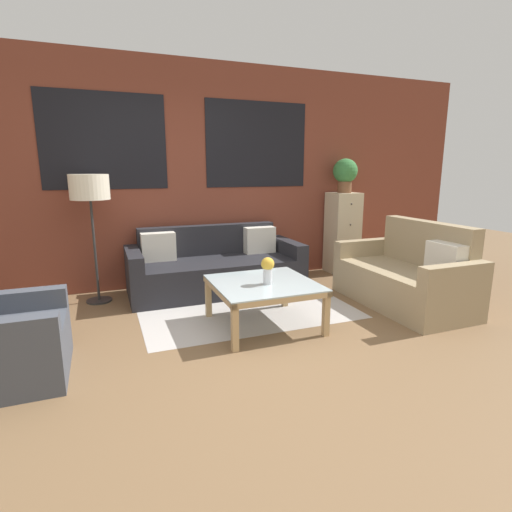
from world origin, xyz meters
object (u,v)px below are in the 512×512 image
object	(u,v)px
flower_vase	(268,268)
potted_plant	(345,173)
couch_dark	(215,268)
floor_lamp	(90,192)
settee_vintage	(407,278)
coffee_table	(264,288)
drawer_cabinet	(342,233)

from	to	relation	value
flower_vase	potted_plant	bearing A→B (deg)	40.65
couch_dark	floor_lamp	world-z (taller)	floor_lamp
settee_vintage	coffee_table	world-z (taller)	settee_vintage
coffee_table	drawer_cabinet	world-z (taller)	drawer_cabinet
drawer_cabinet	potted_plant	distance (m)	0.85
couch_dark	flower_vase	bearing A→B (deg)	-84.50
couch_dark	settee_vintage	world-z (taller)	settee_vintage
settee_vintage	coffee_table	xyz separation A→B (m)	(-1.71, 0.00, 0.06)
potted_plant	coffee_table	bearing A→B (deg)	-140.85
coffee_table	drawer_cabinet	distance (m)	2.41
drawer_cabinet	flower_vase	size ratio (longest dim) A/B	4.53
couch_dark	settee_vintage	bearing A→B (deg)	-35.22
couch_dark	potted_plant	bearing A→B (deg)	6.43
settee_vintage	flower_vase	distance (m)	1.73
settee_vintage	flower_vase	world-z (taller)	settee_vintage
couch_dark	coffee_table	size ratio (longest dim) A/B	2.23
floor_lamp	settee_vintage	bearing A→B (deg)	-22.90
coffee_table	couch_dark	bearing A→B (deg)	95.34
couch_dark	floor_lamp	size ratio (longest dim) A/B	1.46
floor_lamp	drawer_cabinet	bearing A→B (deg)	2.86
couch_dark	flower_vase	distance (m)	1.41
floor_lamp	flower_vase	bearing A→B (deg)	-43.53
settee_vintage	floor_lamp	bearing A→B (deg)	157.10
couch_dark	flower_vase	size ratio (longest dim) A/B	8.21
settee_vintage	coffee_table	bearing A→B (deg)	179.88
settee_vintage	floor_lamp	distance (m)	3.59
floor_lamp	potted_plant	bearing A→B (deg)	2.86
floor_lamp	couch_dark	bearing A→B (deg)	-2.36
couch_dark	potted_plant	xyz separation A→B (m)	(1.98, 0.22, 1.15)
floor_lamp	flower_vase	xyz separation A→B (m)	(1.50, -1.42, -0.65)
settee_vintage	potted_plant	world-z (taller)	potted_plant
floor_lamp	drawer_cabinet	distance (m)	3.41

